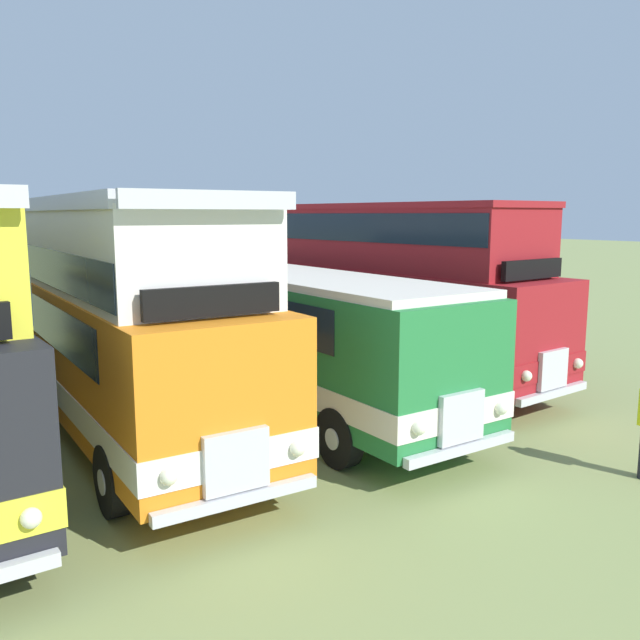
% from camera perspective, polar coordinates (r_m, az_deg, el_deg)
% --- Properties ---
extents(bus_fifth_in_row, '(2.94, 10.11, 4.52)m').
position_cam_1_polar(bus_fifth_in_row, '(12.97, -17.06, 0.51)').
color(bus_fifth_in_row, orange).
rests_on(bus_fifth_in_row, ground).
extents(bus_sixth_in_row, '(2.75, 11.39, 2.99)m').
position_cam_1_polar(bus_sixth_in_row, '(14.75, -3.80, -0.45)').
color(bus_sixth_in_row, '#237538').
rests_on(bus_sixth_in_row, ground).
extents(bus_seventh_in_row, '(2.96, 9.82, 4.49)m').
position_cam_1_polar(bus_seventh_in_row, '(17.11, 5.83, 3.25)').
color(bus_seventh_in_row, maroon).
rests_on(bus_seventh_in_row, ground).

